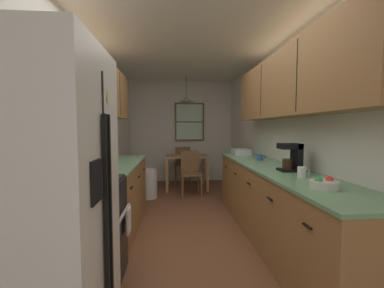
# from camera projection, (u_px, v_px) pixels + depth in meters

# --- Properties ---
(ground_plane) EXTENTS (12.00, 12.00, 0.00)m
(ground_plane) POSITION_uv_depth(u_px,v_px,m) (188.00, 216.00, 3.82)
(ground_plane) COLOR brown
(wall_left) EXTENTS (0.10, 9.00, 2.55)m
(wall_left) POSITION_uv_depth(u_px,v_px,m) (96.00, 134.00, 3.63)
(wall_left) COLOR silver
(wall_left) RESTS_ON ground
(wall_right) EXTENTS (0.10, 9.00, 2.55)m
(wall_right) POSITION_uv_depth(u_px,v_px,m) (274.00, 134.00, 3.84)
(wall_right) COLOR silver
(wall_right) RESTS_ON ground
(wall_back) EXTENTS (4.40, 0.10, 2.55)m
(wall_back) POSITION_uv_depth(u_px,v_px,m) (181.00, 132.00, 6.37)
(wall_back) COLOR silver
(wall_back) RESTS_ON ground
(ceiling_slab) EXTENTS (4.40, 9.00, 0.08)m
(ceiling_slab) POSITION_uv_depth(u_px,v_px,m) (187.00, 45.00, 3.65)
(ceiling_slab) COLOR white
(refrigerator) EXTENTS (0.71, 0.76, 1.83)m
(refrigerator) POSITION_uv_depth(u_px,v_px,m) (43.00, 208.00, 1.39)
(refrigerator) COLOR white
(refrigerator) RESTS_ON ground
(stove_range) EXTENTS (0.66, 0.63, 1.10)m
(stove_range) POSITION_uv_depth(u_px,v_px,m) (84.00, 232.00, 2.13)
(stove_range) COLOR black
(stove_range) RESTS_ON ground
(microwave_over_range) EXTENTS (0.39, 0.60, 0.32)m
(microwave_over_range) POSITION_uv_depth(u_px,v_px,m) (66.00, 93.00, 2.04)
(microwave_over_range) COLOR white
(counter_left) EXTENTS (0.64, 1.86, 0.90)m
(counter_left) POSITION_uv_depth(u_px,v_px,m) (116.00, 195.00, 3.37)
(counter_left) COLOR olive
(counter_left) RESTS_ON ground
(upper_cabinets_left) EXTENTS (0.33, 1.94, 0.68)m
(upper_cabinets_left) POSITION_uv_depth(u_px,v_px,m) (102.00, 90.00, 3.22)
(upper_cabinets_left) COLOR olive
(counter_right) EXTENTS (0.64, 3.26, 0.90)m
(counter_right) POSITION_uv_depth(u_px,v_px,m) (273.00, 203.00, 3.02)
(counter_right) COLOR olive
(counter_right) RESTS_ON ground
(upper_cabinets_right) EXTENTS (0.33, 2.94, 0.76)m
(upper_cabinets_right) POSITION_uv_depth(u_px,v_px,m) (289.00, 84.00, 2.88)
(upper_cabinets_right) COLOR olive
(dining_table) EXTENTS (0.93, 0.79, 0.75)m
(dining_table) POSITION_uv_depth(u_px,v_px,m) (186.00, 160.00, 5.60)
(dining_table) COLOR #A87F51
(dining_table) RESTS_ON ground
(dining_chair_near) EXTENTS (0.42, 0.42, 0.90)m
(dining_chair_near) POSITION_uv_depth(u_px,v_px,m) (190.00, 171.00, 5.01)
(dining_chair_near) COLOR brown
(dining_chair_near) RESTS_ON ground
(dining_chair_far) EXTENTS (0.43, 0.43, 0.90)m
(dining_chair_far) POSITION_uv_depth(u_px,v_px,m) (182.00, 162.00, 6.20)
(dining_chair_far) COLOR brown
(dining_chair_far) RESTS_ON ground
(pendant_light) EXTENTS (0.33, 0.33, 0.59)m
(pendant_light) POSITION_uv_depth(u_px,v_px,m) (186.00, 99.00, 5.51)
(pendant_light) COLOR black
(back_window) EXTENTS (0.75, 0.05, 0.97)m
(back_window) POSITION_uv_depth(u_px,v_px,m) (189.00, 122.00, 6.30)
(back_window) COLOR brown
(trash_bin) EXTENTS (0.34, 0.34, 0.56)m
(trash_bin) POSITION_uv_depth(u_px,v_px,m) (148.00, 184.00, 4.82)
(trash_bin) COLOR white
(trash_bin) RESTS_ON ground
(storage_canister) EXTENTS (0.12, 0.12, 0.19)m
(storage_canister) POSITION_uv_depth(u_px,v_px,m) (103.00, 162.00, 2.74)
(storage_canister) COLOR red
(storage_canister) RESTS_ON counter_left
(dish_towel) EXTENTS (0.02, 0.16, 0.24)m
(dish_towel) POSITION_uv_depth(u_px,v_px,m) (129.00, 221.00, 2.31)
(dish_towel) COLOR white
(coffee_maker) EXTENTS (0.22, 0.18, 0.30)m
(coffee_maker) POSITION_uv_depth(u_px,v_px,m) (292.00, 157.00, 2.68)
(coffee_maker) COLOR black
(coffee_maker) RESTS_ON counter_right
(mug_by_coffeemaker) EXTENTS (0.12, 0.09, 0.09)m
(mug_by_coffeemaker) POSITION_uv_depth(u_px,v_px,m) (260.00, 157.00, 3.57)
(mug_by_coffeemaker) COLOR #335999
(mug_by_coffeemaker) RESTS_ON counter_right
(mug_spare) EXTENTS (0.12, 0.08, 0.10)m
(mug_spare) POSITION_uv_depth(u_px,v_px,m) (302.00, 172.00, 2.34)
(mug_spare) COLOR white
(mug_spare) RESTS_ON counter_right
(fruit_bowl) EXTENTS (0.22, 0.22, 0.09)m
(fruit_bowl) POSITION_uv_depth(u_px,v_px,m) (324.00, 184.00, 1.92)
(fruit_bowl) COLOR silver
(fruit_bowl) RESTS_ON counter_right
(dish_rack) EXTENTS (0.28, 0.34, 0.10)m
(dish_rack) POSITION_uv_depth(u_px,v_px,m) (241.00, 152.00, 4.33)
(dish_rack) COLOR silver
(dish_rack) RESTS_ON counter_right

